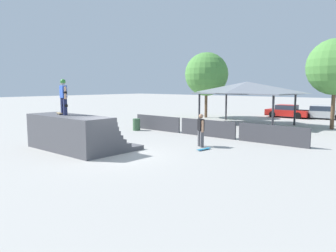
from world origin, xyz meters
name	(u,v)px	position (x,y,z in m)	size (l,w,h in m)	color
ground_plane	(111,155)	(0.00, 0.00, 0.00)	(160.00, 160.00, 0.00)	#A3A09B
quarter_pipe_ramp	(75,135)	(-2.45, -0.30, 0.76)	(5.20, 3.46, 1.75)	#4C4C51
skater_on_deck	(63,94)	(-2.87, -0.60, 2.77)	(0.77, 0.34, 1.78)	#1E2347
skateboard_on_deck	(60,113)	(-3.37, -0.55, 1.80)	(0.86, 0.49, 0.09)	silver
bystander_walking	(201,129)	(1.90, 4.46, 0.97)	(0.63, 0.50, 1.74)	#4C4C51
skateboard_on_ground	(204,149)	(2.57, 3.83, 0.06)	(0.32, 0.87, 0.09)	blue
barrier_fence	(207,128)	(0.20, 7.60, 0.53)	(12.58, 0.12, 1.05)	#3D3D42
pavilion_shelter	(247,88)	(-0.93, 14.97, 3.00)	(7.50, 5.08, 3.52)	#2D2D33
tree_beside_pavilion	(335,67)	(5.24, 16.47, 4.53)	(4.07, 4.07, 6.58)	brown
tree_far_back	(206,74)	(-6.82, 17.78, 4.30)	(4.28, 4.28, 6.45)	brown
trash_bin	(136,125)	(-5.19, 6.59, 0.42)	(0.52, 0.52, 0.85)	#385B3D
parked_car_red	(287,112)	(-0.57, 23.04, 0.60)	(4.17, 1.79, 1.27)	red
parked_car_silver	(323,113)	(2.59, 23.77, 0.60)	(4.70, 2.28, 1.27)	#A8AAAF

